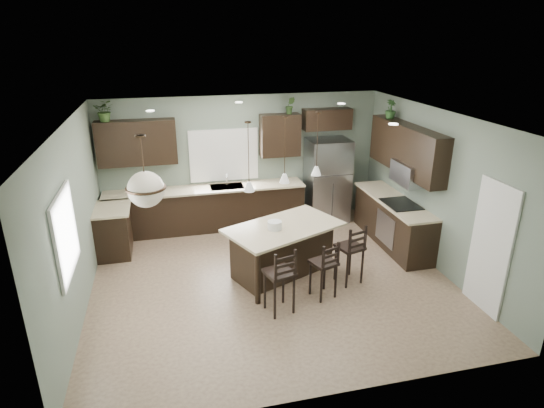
{
  "coord_description": "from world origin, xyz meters",
  "views": [
    {
      "loc": [
        -1.6,
        -6.69,
        4.04
      ],
      "look_at": [
        0.1,
        0.4,
        1.25
      ],
      "focal_mm": 30.0,
      "sensor_mm": 36.0,
      "label": 1
    }
  ],
  "objects_px": {
    "bar_stool_left": "(279,280)",
    "bar_stool_right": "(349,253)",
    "kitchen_island": "(284,250)",
    "plant_back_left": "(105,111)",
    "bar_stool_center": "(323,269)",
    "serving_dish": "(275,225)",
    "refrigerator": "(327,180)"
  },
  "relations": [
    {
      "from": "bar_stool_center",
      "to": "serving_dish",
      "type": "bearing_deg",
      "value": 110.54
    },
    {
      "from": "bar_stool_center",
      "to": "kitchen_island",
      "type": "bearing_deg",
      "value": 98.73
    },
    {
      "from": "bar_stool_right",
      "to": "kitchen_island",
      "type": "bearing_deg",
      "value": 137.26
    },
    {
      "from": "kitchen_island",
      "to": "plant_back_left",
      "type": "height_order",
      "value": "plant_back_left"
    },
    {
      "from": "bar_stool_left",
      "to": "plant_back_left",
      "type": "height_order",
      "value": "plant_back_left"
    },
    {
      "from": "serving_dish",
      "to": "bar_stool_right",
      "type": "height_order",
      "value": "bar_stool_right"
    },
    {
      "from": "kitchen_island",
      "to": "bar_stool_left",
      "type": "distance_m",
      "value": 1.14
    },
    {
      "from": "refrigerator",
      "to": "plant_back_left",
      "type": "distance_m",
      "value": 4.82
    },
    {
      "from": "refrigerator",
      "to": "serving_dish",
      "type": "height_order",
      "value": "refrigerator"
    },
    {
      "from": "serving_dish",
      "to": "bar_stool_center",
      "type": "distance_m",
      "value": 1.09
    },
    {
      "from": "bar_stool_left",
      "to": "plant_back_left",
      "type": "distance_m",
      "value": 4.79
    },
    {
      "from": "bar_stool_center",
      "to": "bar_stool_right",
      "type": "relative_size",
      "value": 0.92
    },
    {
      "from": "serving_dish",
      "to": "bar_stool_center",
      "type": "height_order",
      "value": "serving_dish"
    },
    {
      "from": "kitchen_island",
      "to": "bar_stool_center",
      "type": "xyz_separation_m",
      "value": [
        0.43,
        -0.84,
        0.04
      ]
    },
    {
      "from": "serving_dish",
      "to": "refrigerator",
      "type": "bearing_deg",
      "value": 52.33
    },
    {
      "from": "bar_stool_right",
      "to": "serving_dish",
      "type": "bearing_deg",
      "value": 144.22
    },
    {
      "from": "bar_stool_center",
      "to": "bar_stool_right",
      "type": "height_order",
      "value": "bar_stool_right"
    },
    {
      "from": "serving_dish",
      "to": "bar_stool_center",
      "type": "relative_size",
      "value": 0.24
    },
    {
      "from": "kitchen_island",
      "to": "plant_back_left",
      "type": "bearing_deg",
      "value": 117.19
    },
    {
      "from": "kitchen_island",
      "to": "plant_back_left",
      "type": "distance_m",
      "value": 4.35
    },
    {
      "from": "kitchen_island",
      "to": "bar_stool_left",
      "type": "xyz_separation_m",
      "value": [
        -0.36,
        -1.08,
        0.08
      ]
    },
    {
      "from": "refrigerator",
      "to": "kitchen_island",
      "type": "height_order",
      "value": "refrigerator"
    },
    {
      "from": "kitchen_island",
      "to": "bar_stool_right",
      "type": "xyz_separation_m",
      "value": [
        1.01,
        -0.51,
        0.08
      ]
    },
    {
      "from": "kitchen_island",
      "to": "serving_dish",
      "type": "height_order",
      "value": "serving_dish"
    },
    {
      "from": "bar_stool_left",
      "to": "bar_stool_right",
      "type": "distance_m",
      "value": 1.48
    },
    {
      "from": "bar_stool_center",
      "to": "bar_stool_right",
      "type": "xyz_separation_m",
      "value": [
        0.58,
        0.33,
        0.04
      ]
    },
    {
      "from": "serving_dish",
      "to": "bar_stool_left",
      "type": "bearing_deg",
      "value": -99.87
    },
    {
      "from": "bar_stool_right",
      "to": "bar_stool_left",
      "type": "bearing_deg",
      "value": -173.31
    },
    {
      "from": "kitchen_island",
      "to": "bar_stool_center",
      "type": "bearing_deg",
      "value": -86.22
    },
    {
      "from": "refrigerator",
      "to": "bar_stool_left",
      "type": "height_order",
      "value": "refrigerator"
    },
    {
      "from": "bar_stool_right",
      "to": "plant_back_left",
      "type": "distance_m",
      "value": 5.31
    },
    {
      "from": "bar_stool_left",
      "to": "bar_stool_right",
      "type": "xyz_separation_m",
      "value": [
        1.37,
        0.57,
        -0.01
      ]
    }
  ]
}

